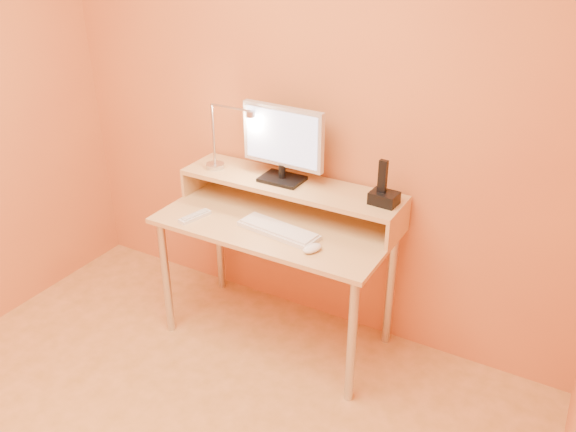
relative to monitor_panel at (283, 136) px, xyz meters
The scene contains 25 objects.
wall_back 0.21m from the monitor_panel, 73.19° to the left, with size 3.00×0.04×2.50m, color #D67C3E.
desk_leg_fl 1.01m from the monitor_panel, 140.74° to the right, with size 0.04×0.04×0.69m, color #BEBEBF.
desk_leg_fr 1.06m from the monitor_panel, 34.42° to the right, with size 0.04×0.04×0.69m, color #BEBEBF.
desk_leg_bl 0.92m from the monitor_panel, 169.83° to the left, with size 0.04×0.04×0.69m, color #BEBEBF.
desk_leg_br 0.98m from the monitor_panel, ahead, with size 0.04×0.04×0.69m, color #BEBEBF.
desk_lower 0.44m from the monitor_panel, 73.19° to the right, with size 1.20×0.60×0.03m, color tan.
shelf_riser_left 0.64m from the monitor_panel, behind, with size 0.02×0.30×0.14m, color tan.
shelf_riser_right 0.72m from the monitor_panel, ahead, with size 0.02×0.30×0.14m, color tan.
desk_shelf 0.26m from the monitor_panel, 11.69° to the right, with size 1.20×0.30×0.03m, color tan.
monitor_foot 0.23m from the monitor_panel, 90.00° to the right, with size 0.22×0.16×0.02m, color black.
monitor_neck 0.19m from the monitor_panel, 90.00° to the right, with size 0.04×0.04×0.07m, color black.
monitor_panel is the anchor object (origin of this frame).
monitor_back 0.02m from the monitor_panel, 90.00° to the left, with size 0.41×0.01×0.26m, color black.
monitor_screen 0.02m from the monitor_panel, 90.00° to the right, with size 0.41×0.00×0.27m, color #A8B7E2.
lamp_base 0.46m from the monitor_panel, behind, with size 0.10×0.10×0.03m, color #BEBEBF.
lamp_post 0.41m from the monitor_panel, behind, with size 0.01×0.01×0.33m, color #BEBEBF.
lamp_arm 0.31m from the monitor_panel, behind, with size 0.01×0.01×0.24m, color #BEBEBF.
lamp_head 0.20m from the monitor_panel, 166.14° to the right, with size 0.04×0.04×0.03m, color #BEBEBF.
lamp_bulb 0.19m from the monitor_panel, 166.14° to the right, with size 0.03×0.03×0.00m, color #FFEAC6.
phone_dock 0.60m from the monitor_panel, ahead, with size 0.13×0.10×0.06m, color black.
phone_handset 0.55m from the monitor_panel, ahead, with size 0.04×0.03×0.16m, color black.
phone_led 0.64m from the monitor_panel, ahead, with size 0.01×0.00×0.04m, color #1E47FF.
keyboard 0.48m from the monitor_panel, 65.09° to the right, with size 0.42×0.13×0.02m, color silver.
mouse 0.61m from the monitor_panel, 43.95° to the right, with size 0.06×0.10×0.04m, color white.
remote_control 0.61m from the monitor_panel, 135.16° to the right, with size 0.05×0.18×0.02m, color silver.
Camera 1 is at (1.36, -1.10, 2.12)m, focal length 36.96 mm.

